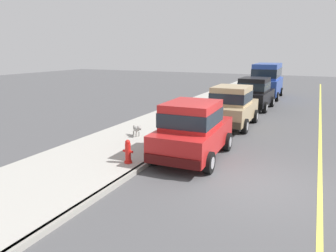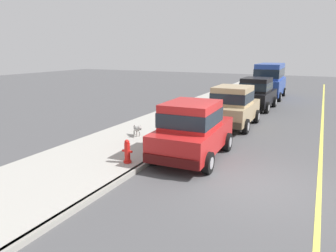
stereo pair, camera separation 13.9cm
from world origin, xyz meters
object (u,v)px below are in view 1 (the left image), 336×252
(dog_grey, at_px, (137,129))
(car_red_hatchback, at_px, (193,129))
(car_black_hatchback, at_px, (254,93))
(fire_hydrant, at_px, (128,152))
(car_tan_hatchback, at_px, (232,106))
(car_blue_van, at_px, (267,79))

(dog_grey, bearing_deg, car_red_hatchback, -21.69)
(car_black_hatchback, distance_m, fire_hydrant, 11.69)
(car_red_hatchback, relative_size, car_tan_hatchback, 1.01)
(car_tan_hatchback, relative_size, car_black_hatchback, 0.99)
(car_red_hatchback, relative_size, fire_hydrant, 5.32)
(car_black_hatchback, bearing_deg, car_red_hatchback, -90.72)
(dog_grey, relative_size, fire_hydrant, 0.89)
(car_red_hatchback, xyz_separation_m, car_blue_van, (0.07, 15.02, 0.42))
(car_tan_hatchback, bearing_deg, car_black_hatchback, 88.85)
(car_black_hatchback, height_order, dog_grey, car_black_hatchback)
(car_black_hatchback, height_order, car_blue_van, car_blue_van)
(car_red_hatchback, xyz_separation_m, dog_grey, (-2.77, 1.10, -0.55))
(dog_grey, bearing_deg, car_tan_hatchback, 53.86)
(car_tan_hatchback, height_order, car_black_hatchback, same)
(car_red_hatchback, relative_size, dog_grey, 5.99)
(car_tan_hatchback, relative_size, dog_grey, 5.91)
(car_red_hatchback, xyz_separation_m, car_tan_hatchback, (0.02, 4.94, 0.00))
(dog_grey, height_order, fire_hydrant, fire_hydrant)
(car_red_hatchback, bearing_deg, fire_hydrant, -131.77)
(car_blue_van, xyz_separation_m, fire_hydrant, (-1.52, -16.64, -0.92))
(car_tan_hatchback, xyz_separation_m, car_black_hatchback, (0.10, 5.02, 0.00))
(car_blue_van, bearing_deg, car_tan_hatchback, -90.27)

